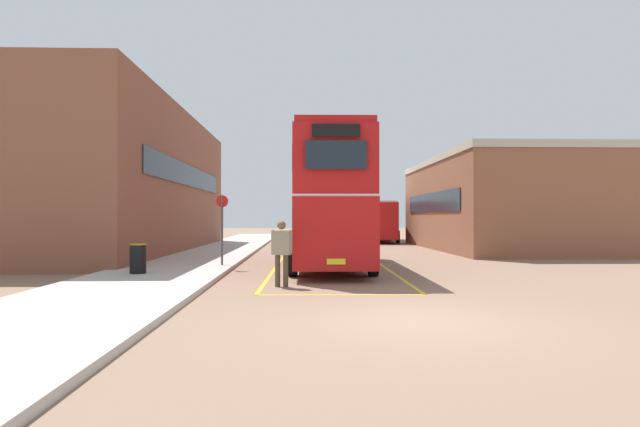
{
  "coord_description": "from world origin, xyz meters",
  "views": [
    {
      "loc": [
        -2.02,
        -9.37,
        1.86
      ],
      "look_at": [
        -1.27,
        13.54,
        2.03
      ],
      "focal_mm": 29.56,
      "sensor_mm": 36.0,
      "label": 1
    }
  ],
  "objects_px": {
    "single_deck_bus": "(379,220)",
    "bus_stop_sign": "(222,223)",
    "pedestrian_boarding": "(282,248)",
    "litter_bin": "(138,258)",
    "double_decker_bus": "(330,200)"
  },
  "relations": [
    {
      "from": "pedestrian_boarding",
      "to": "litter_bin",
      "type": "bearing_deg",
      "value": 153.5
    },
    {
      "from": "double_decker_bus",
      "to": "bus_stop_sign",
      "type": "bearing_deg",
      "value": -170.74
    },
    {
      "from": "double_decker_bus",
      "to": "single_deck_bus",
      "type": "relative_size",
      "value": 1.1
    },
    {
      "from": "single_deck_bus",
      "to": "pedestrian_boarding",
      "type": "relative_size",
      "value": 5.38
    },
    {
      "from": "double_decker_bus",
      "to": "single_deck_bus",
      "type": "height_order",
      "value": "double_decker_bus"
    },
    {
      "from": "litter_bin",
      "to": "bus_stop_sign",
      "type": "bearing_deg",
      "value": 52.73
    },
    {
      "from": "double_decker_bus",
      "to": "litter_bin",
      "type": "bearing_deg",
      "value": -150.39
    },
    {
      "from": "single_deck_bus",
      "to": "litter_bin",
      "type": "bearing_deg",
      "value": -114.34
    },
    {
      "from": "single_deck_bus",
      "to": "litter_bin",
      "type": "relative_size",
      "value": 10.43
    },
    {
      "from": "pedestrian_boarding",
      "to": "bus_stop_sign",
      "type": "relative_size",
      "value": 0.7
    },
    {
      "from": "litter_bin",
      "to": "double_decker_bus",
      "type": "bearing_deg",
      "value": 29.61
    },
    {
      "from": "double_decker_bus",
      "to": "pedestrian_boarding",
      "type": "bearing_deg",
      "value": -105.46
    },
    {
      "from": "single_deck_bus",
      "to": "bus_stop_sign",
      "type": "height_order",
      "value": "single_deck_bus"
    },
    {
      "from": "double_decker_bus",
      "to": "single_deck_bus",
      "type": "distance_m",
      "value": 21.42
    },
    {
      "from": "single_deck_bus",
      "to": "bus_stop_sign",
      "type": "bearing_deg",
      "value": -112.39
    }
  ]
}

